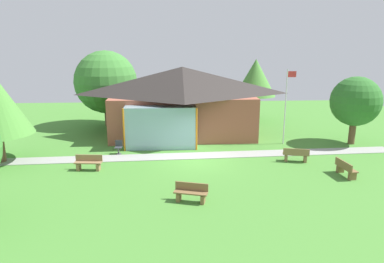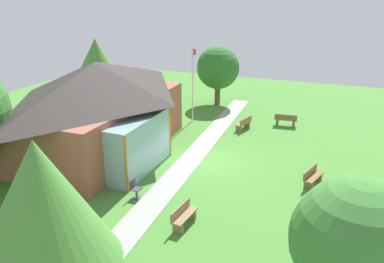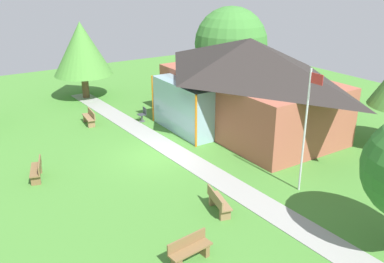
# 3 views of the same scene
# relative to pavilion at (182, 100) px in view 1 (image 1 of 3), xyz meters

# --- Properties ---
(ground_plane) EXTENTS (44.00, 44.00, 0.00)m
(ground_plane) POSITION_rel_pavilion_xyz_m (0.80, -6.13, -2.68)
(ground_plane) COLOR #478433
(pavilion) EXTENTS (11.42, 7.47, 5.15)m
(pavilion) POSITION_rel_pavilion_xyz_m (0.00, 0.00, 0.00)
(pavilion) COLOR #A35642
(pavilion) RESTS_ON ground_plane
(footpath) EXTENTS (25.55, 2.49, 0.03)m
(footpath) POSITION_rel_pavilion_xyz_m (0.80, -5.20, -2.66)
(footpath) COLOR #999993
(footpath) RESTS_ON ground_plane
(flagpole) EXTENTS (0.64, 0.08, 5.17)m
(flagpole) POSITION_rel_pavilion_xyz_m (7.05, -2.78, 0.19)
(flagpole) COLOR silver
(flagpole) RESTS_ON ground_plane
(bench_lawn_far_right) EXTENTS (0.60, 1.54, 0.84)m
(bench_lawn_far_right) POSITION_rel_pavilion_xyz_m (8.39, -9.09, -2.28)
(bench_lawn_far_right) COLOR brown
(bench_lawn_far_right) RESTS_ON ground_plane
(bench_mid_right) EXTENTS (1.56, 0.80, 0.84)m
(bench_mid_right) POSITION_rel_pavilion_xyz_m (6.56, -6.64, -2.28)
(bench_mid_right) COLOR olive
(bench_mid_right) RESTS_ON ground_plane
(bench_front_center) EXTENTS (1.56, 0.85, 0.84)m
(bench_front_center) POSITION_rel_pavilion_xyz_m (0.07, -11.73, -2.28)
(bench_front_center) COLOR brown
(bench_front_center) RESTS_ON ground_plane
(bench_mid_left) EXTENTS (1.53, 0.58, 0.84)m
(bench_mid_left) POSITION_rel_pavilion_xyz_m (-5.38, -7.36, -2.28)
(bench_mid_left) COLOR olive
(bench_mid_left) RESTS_ON ground_plane
(patio_chair_west) EXTENTS (0.47, 0.47, 0.86)m
(patio_chair_west) POSITION_rel_pavilion_xyz_m (-4.14, -4.48, -2.26)
(patio_chair_west) COLOR #33383D
(patio_chair_west) RESTS_ON ground_plane
(tree_behind_pavilion_right) EXTENTS (3.58, 3.58, 5.50)m
(tree_behind_pavilion_right) POSITION_rel_pavilion_xyz_m (6.64, 4.72, 1.18)
(tree_behind_pavilion_right) COLOR brown
(tree_behind_pavilion_right) RESTS_ON ground_plane
(tree_east_hedge) EXTENTS (3.37, 3.37, 4.68)m
(tree_east_hedge) POSITION_rel_pavilion_xyz_m (11.77, -3.04, 0.30)
(tree_east_hedge) COLOR brown
(tree_east_hedge) RESTS_ON ground_plane
(tree_behind_pavilion_left) EXTENTS (5.18, 5.18, 6.27)m
(tree_behind_pavilion_left) POSITION_rel_pavilion_xyz_m (-6.18, 3.69, 1.00)
(tree_behind_pavilion_left) COLOR brown
(tree_behind_pavilion_left) RESTS_ON ground_plane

